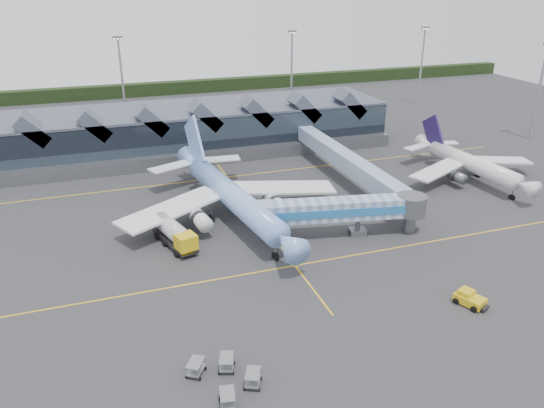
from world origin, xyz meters
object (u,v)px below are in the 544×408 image
object	(u,v)px
main_airliner	(229,194)
regional_jet	(469,162)
fuel_truck	(173,232)
pushback_tug	(469,299)
jet_bridge	(352,210)

from	to	relation	value
main_airliner	regional_jet	size ratio (longest dim) A/B	1.41
regional_jet	fuel_truck	xyz separation A→B (m)	(-57.48, -8.82, -1.27)
main_airliner	pushback_tug	distance (m)	39.10
regional_jet	pushback_tug	xyz separation A→B (m)	(-26.97, -35.43, -2.52)
main_airliner	jet_bridge	world-z (taller)	main_airliner
main_airliner	pushback_tug	xyz separation A→B (m)	(20.36, -33.22, -3.26)
main_airliner	regional_jet	bearing A→B (deg)	-5.61
pushback_tug	jet_bridge	bearing A→B (deg)	79.54
pushback_tug	regional_jet	bearing A→B (deg)	28.85
main_airliner	pushback_tug	bearing A→B (deg)	-66.78
regional_jet	pushback_tug	size ratio (longest dim) A/B	7.14
regional_jet	fuel_truck	bearing A→B (deg)	-175.62
main_airliner	pushback_tug	world-z (taller)	main_airliner
regional_jet	fuel_truck	world-z (taller)	regional_jet
jet_bridge	pushback_tug	world-z (taller)	jet_bridge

